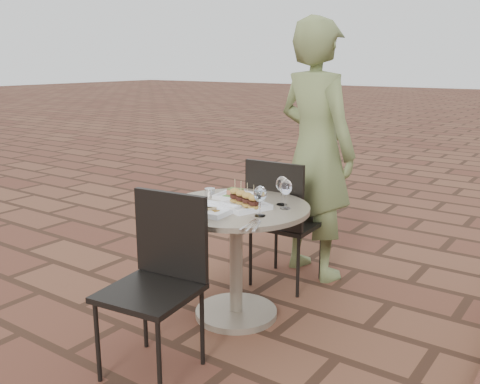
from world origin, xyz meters
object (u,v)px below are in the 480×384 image
Objects in this scene: diner at (316,151)px; cafe_table at (236,244)px; chair_near at (160,268)px; chair_far at (281,213)px; plate_sliders at (244,202)px; plate_salmon at (235,195)px; plate_tuna at (211,209)px.

cafe_table is at bearing 103.28° from diner.
chair_near is (0.00, -0.68, 0.07)m from cafe_table.
chair_far is 1.00× the size of chair_near.
chair_near is 0.70m from plate_sliders.
cafe_table is 1.04m from diner.
plate_sliders is (0.02, -0.95, -0.18)m from diner.
cafe_table is 0.32m from plate_salmon.
chair_far is 0.78m from plate_tuna.
chair_near is at bearing -95.99° from plate_sliders.
plate_tuna is at bearing -121.07° from plate_sliders.
chair_near is 2.92× the size of plate_sliders.
cafe_table is 0.68m from chair_near.
plate_tuna is at bearing -77.19° from plate_salmon.
chair_near is 3.47× the size of plate_tuna.
plate_tuna is at bearing -100.07° from cafe_table.
diner is at bearing 86.78° from cafe_table.
chair_far is at bearing 90.91° from cafe_table.
plate_salmon is (-0.11, 0.15, 0.26)m from cafe_table.
cafe_table is at bearing 88.31° from chair_far.
plate_salmon is at bearing 137.69° from plate_sliders.
chair_near is 0.49× the size of diner.
plate_salmon is (-0.11, -0.40, 0.20)m from chair_far.
plate_salmon is (-0.12, 0.83, 0.20)m from chair_near.
plate_tuna is (0.08, -0.35, -0.00)m from plate_salmon.
diner is 5.92× the size of plate_sliders.
plate_sliders is (0.19, -0.17, 0.02)m from plate_salmon.
plate_sliders is at bearing 76.96° from chair_near.
chair_far is at bearing 75.27° from plate_salmon.
plate_sliders is at bearing -42.31° from plate_salmon.
chair_far is (-0.01, 0.55, 0.07)m from cafe_table.
cafe_table is at bearing 79.93° from plate_tuna.
plate_sliders is at bearing 95.51° from chair_far.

